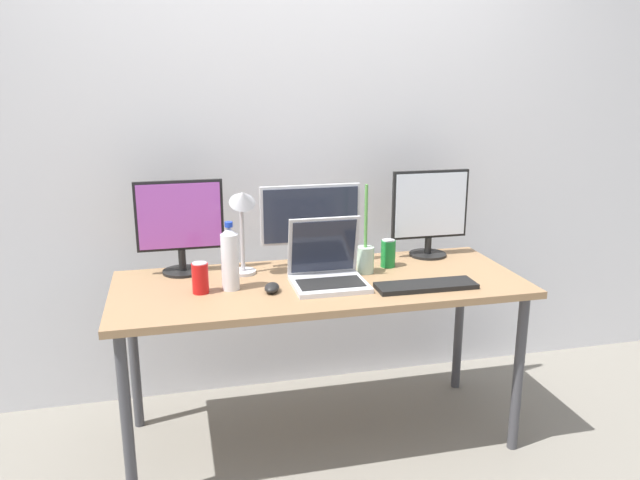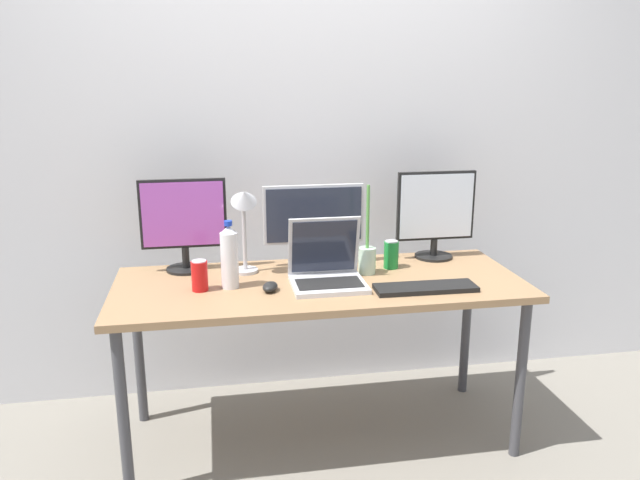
{
  "view_description": "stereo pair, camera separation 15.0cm",
  "coord_description": "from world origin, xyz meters",
  "px_view_note": "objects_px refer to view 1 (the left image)",
  "views": [
    {
      "loc": [
        -0.58,
        -2.43,
        1.59
      ],
      "look_at": [
        0.0,
        0.0,
        0.92
      ],
      "focal_mm": 35.0,
      "sensor_mm": 36.0,
      "label": 1
    },
    {
      "loc": [
        -0.44,
        -2.46,
        1.59
      ],
      "look_at": [
        0.0,
        0.0,
        0.92
      ],
      "focal_mm": 35.0,
      "sensor_mm": 36.0,
      "label": 2
    }
  ],
  "objects_px": {
    "work_desk": "(320,295)",
    "keyboard_main": "(426,286)",
    "monitor_left": "(180,223)",
    "bamboo_vase": "(365,257)",
    "laptop_silver": "(327,269)",
    "desk_lamp": "(243,215)",
    "soda_can_by_laptop": "(388,253)",
    "soda_can_near_keyboard": "(200,278)",
    "monitor_right": "(430,211)",
    "mouse_by_keyboard": "(272,288)",
    "monitor_center": "(311,221)",
    "water_bottle": "(230,258)"
  },
  "relations": [
    {
      "from": "monitor_left",
      "to": "keyboard_main",
      "type": "bearing_deg",
      "value": -24.54
    },
    {
      "from": "mouse_by_keyboard",
      "to": "soda_can_by_laptop",
      "type": "height_order",
      "value": "soda_can_by_laptop"
    },
    {
      "from": "monitor_left",
      "to": "soda_can_near_keyboard",
      "type": "xyz_separation_m",
      "value": [
        0.06,
        -0.28,
        -0.16
      ]
    },
    {
      "from": "monitor_center",
      "to": "water_bottle",
      "type": "bearing_deg",
      "value": -147.33
    },
    {
      "from": "soda_can_near_keyboard",
      "to": "monitor_left",
      "type": "bearing_deg",
      "value": 102.61
    },
    {
      "from": "work_desk",
      "to": "keyboard_main",
      "type": "height_order",
      "value": "keyboard_main"
    },
    {
      "from": "monitor_right",
      "to": "mouse_by_keyboard",
      "type": "xyz_separation_m",
      "value": [
        -0.81,
        -0.34,
        -0.2
      ]
    },
    {
      "from": "work_desk",
      "to": "desk_lamp",
      "type": "bearing_deg",
      "value": 155.81
    },
    {
      "from": "monitor_left",
      "to": "monitor_right",
      "type": "relative_size",
      "value": 0.99
    },
    {
      "from": "soda_can_by_laptop",
      "to": "monitor_center",
      "type": "bearing_deg",
      "value": 161.77
    },
    {
      "from": "soda_can_by_laptop",
      "to": "desk_lamp",
      "type": "height_order",
      "value": "desk_lamp"
    },
    {
      "from": "bamboo_vase",
      "to": "soda_can_near_keyboard",
      "type": "bearing_deg",
      "value": -172.18
    },
    {
      "from": "monitor_left",
      "to": "keyboard_main",
      "type": "height_order",
      "value": "monitor_left"
    },
    {
      "from": "monitor_center",
      "to": "soda_can_near_keyboard",
      "type": "bearing_deg",
      "value": -152.49
    },
    {
      "from": "work_desk",
      "to": "water_bottle",
      "type": "relative_size",
      "value": 6.12
    },
    {
      "from": "monitor_right",
      "to": "monitor_center",
      "type": "bearing_deg",
      "value": -178.9
    },
    {
      "from": "soda_can_near_keyboard",
      "to": "work_desk",
      "type": "bearing_deg",
      "value": 3.4
    },
    {
      "from": "water_bottle",
      "to": "desk_lamp",
      "type": "xyz_separation_m",
      "value": [
        0.07,
        0.15,
        0.14
      ]
    },
    {
      "from": "monitor_center",
      "to": "laptop_silver",
      "type": "distance_m",
      "value": 0.31
    },
    {
      "from": "bamboo_vase",
      "to": "desk_lamp",
      "type": "height_order",
      "value": "desk_lamp"
    },
    {
      "from": "work_desk",
      "to": "keyboard_main",
      "type": "distance_m",
      "value": 0.45
    },
    {
      "from": "soda_can_near_keyboard",
      "to": "bamboo_vase",
      "type": "bearing_deg",
      "value": 7.82
    },
    {
      "from": "monitor_center",
      "to": "water_bottle",
      "type": "height_order",
      "value": "monitor_center"
    },
    {
      "from": "monitor_center",
      "to": "keyboard_main",
      "type": "bearing_deg",
      "value": -47.55
    },
    {
      "from": "monitor_left",
      "to": "bamboo_vase",
      "type": "xyz_separation_m",
      "value": [
        0.78,
        -0.18,
        -0.15
      ]
    },
    {
      "from": "laptop_silver",
      "to": "water_bottle",
      "type": "xyz_separation_m",
      "value": [
        -0.4,
        0.02,
        0.07
      ]
    },
    {
      "from": "mouse_by_keyboard",
      "to": "water_bottle",
      "type": "bearing_deg",
      "value": 173.4
    },
    {
      "from": "keyboard_main",
      "to": "soda_can_near_keyboard",
      "type": "relative_size",
      "value": 3.28
    },
    {
      "from": "work_desk",
      "to": "water_bottle",
      "type": "xyz_separation_m",
      "value": [
        -0.38,
        -0.01,
        0.19
      ]
    },
    {
      "from": "monitor_left",
      "to": "keyboard_main",
      "type": "distance_m",
      "value": 1.08
    },
    {
      "from": "monitor_left",
      "to": "monitor_right",
      "type": "xyz_separation_m",
      "value": [
        1.15,
        -0.0,
        -0.0
      ]
    },
    {
      "from": "monitor_center",
      "to": "soda_can_near_keyboard",
      "type": "height_order",
      "value": "monitor_center"
    },
    {
      "from": "laptop_silver",
      "to": "bamboo_vase",
      "type": "xyz_separation_m",
      "value": [
        0.2,
        0.11,
        0.01
      ]
    },
    {
      "from": "monitor_right",
      "to": "keyboard_main",
      "type": "bearing_deg",
      "value": -113.92
    },
    {
      "from": "work_desk",
      "to": "mouse_by_keyboard",
      "type": "relative_size",
      "value": 18.64
    },
    {
      "from": "monitor_left",
      "to": "water_bottle",
      "type": "xyz_separation_m",
      "value": [
        0.19,
        -0.27,
        -0.09
      ]
    },
    {
      "from": "bamboo_vase",
      "to": "laptop_silver",
      "type": "bearing_deg",
      "value": -152.02
    },
    {
      "from": "water_bottle",
      "to": "soda_can_near_keyboard",
      "type": "bearing_deg",
      "value": -172.26
    },
    {
      "from": "monitor_left",
      "to": "soda_can_by_laptop",
      "type": "distance_m",
      "value": 0.93
    },
    {
      "from": "laptop_silver",
      "to": "keyboard_main",
      "type": "distance_m",
      "value": 0.41
    },
    {
      "from": "soda_can_near_keyboard",
      "to": "monitor_center",
      "type": "bearing_deg",
      "value": 27.51
    },
    {
      "from": "work_desk",
      "to": "keyboard_main",
      "type": "relative_size",
      "value": 4.15
    },
    {
      "from": "monitor_center",
      "to": "laptop_silver",
      "type": "height_order",
      "value": "monitor_center"
    },
    {
      "from": "water_bottle",
      "to": "bamboo_vase",
      "type": "height_order",
      "value": "bamboo_vase"
    },
    {
      "from": "monitor_right",
      "to": "bamboo_vase",
      "type": "distance_m",
      "value": 0.44
    },
    {
      "from": "work_desk",
      "to": "bamboo_vase",
      "type": "height_order",
      "value": "bamboo_vase"
    },
    {
      "from": "mouse_by_keyboard",
      "to": "bamboo_vase",
      "type": "height_order",
      "value": "bamboo_vase"
    },
    {
      "from": "monitor_right",
      "to": "bamboo_vase",
      "type": "xyz_separation_m",
      "value": [
        -0.37,
        -0.18,
        -0.15
      ]
    },
    {
      "from": "work_desk",
      "to": "soda_can_by_laptop",
      "type": "xyz_separation_m",
      "value": [
        0.35,
        0.13,
        0.13
      ]
    },
    {
      "from": "monitor_center",
      "to": "keyboard_main",
      "type": "distance_m",
      "value": 0.61
    }
  ]
}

